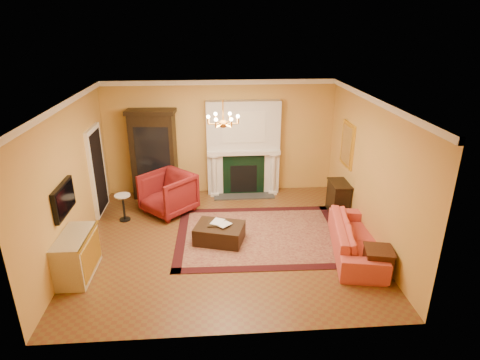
{
  "coord_description": "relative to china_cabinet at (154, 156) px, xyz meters",
  "views": [
    {
      "loc": [
        -0.24,
        -7.46,
        4.39
      ],
      "look_at": [
        0.34,
        0.3,
        1.27
      ],
      "focal_mm": 30.0,
      "sensor_mm": 36.0,
      "label": 1
    }
  ],
  "objects": [
    {
      "name": "wingback_armchair",
      "position": [
        0.4,
        -1.01,
        -0.57
      ],
      "size": [
        1.45,
        1.45,
        1.09
      ],
      "primitive_type": "imported",
      "rotation": [
        0.0,
        0.0,
        -0.78
      ],
      "color": "maroon",
      "rests_on": "floor"
    },
    {
      "name": "gilt_mirror",
      "position": [
        4.68,
        -1.09,
        0.54
      ],
      "size": [
        0.06,
        0.76,
        1.05
      ],
      "color": "yellow",
      "rests_on": "wall_right"
    },
    {
      "name": "coral_sofa",
      "position": [
        4.32,
        -3.15,
        -0.68
      ],
      "size": [
        1.05,
        2.32,
        0.88
      ],
      "primitive_type": "imported",
      "rotation": [
        0.0,
        0.0,
        1.39
      ],
      "color": "#BC4A3B",
      "rests_on": "floor"
    },
    {
      "name": "fireplace",
      "position": [
        2.31,
        0.08,
        0.08
      ],
      "size": [
        1.9,
        0.7,
        2.5
      ],
      "color": "silver",
      "rests_on": "wall_back"
    },
    {
      "name": "doorway",
      "position": [
        -1.24,
        -0.79,
        -0.07
      ],
      "size": [
        0.08,
        1.05,
        2.1
      ],
      "color": "white",
      "rests_on": "wall_left"
    },
    {
      "name": "wall_right",
      "position": [
        4.72,
        -2.49,
        0.39
      ],
      "size": [
        0.02,
        5.5,
        3.0
      ],
      "primitive_type": "cube",
      "color": "#D5974C",
      "rests_on": "floor"
    },
    {
      "name": "wall_back",
      "position": [
        1.71,
        0.27,
        0.39
      ],
      "size": [
        6.0,
        0.02,
        3.0
      ],
      "primitive_type": "cube",
      "color": "#D5974C",
      "rests_on": "floor"
    },
    {
      "name": "topiary_right",
      "position": [
        2.9,
        0.04,
        0.36
      ],
      "size": [
        0.17,
        0.17,
        0.44
      ],
      "color": "tan",
      "rests_on": "fireplace"
    },
    {
      "name": "ceiling",
      "position": [
        1.71,
        -2.49,
        1.9
      ],
      "size": [
        6.0,
        5.5,
        0.02
      ],
      "primitive_type": "cube",
      "color": "white",
      "rests_on": "wall_back"
    },
    {
      "name": "oriental_rug",
      "position": [
        2.49,
        -2.32,
        -1.11
      ],
      "size": [
        3.69,
        2.81,
        0.01
      ],
      "primitive_type": "cube",
      "rotation": [
        0.0,
        0.0,
        -0.02
      ],
      "color": "#470F19",
      "rests_on": "floor"
    },
    {
      "name": "crown_molding",
      "position": [
        1.71,
        -1.53,
        1.83
      ],
      "size": [
        6.0,
        5.5,
        0.12
      ],
      "color": "white",
      "rests_on": "ceiling"
    },
    {
      "name": "floor",
      "position": [
        1.71,
        -2.49,
        -1.12
      ],
      "size": [
        6.0,
        5.5,
        0.02
      ],
      "primitive_type": "cube",
      "color": "brown",
      "rests_on": "ground"
    },
    {
      "name": "book_b",
      "position": [
        1.63,
        -2.47,
        -0.56
      ],
      "size": [
        0.15,
        0.17,
        0.28
      ],
      "primitive_type": "imported",
      "rotation": [
        0.0,
        0.0,
        -0.84
      ],
      "color": "gray",
      "rests_on": "ottoman_tray"
    },
    {
      "name": "pedestal_table",
      "position": [
        -0.6,
        -1.36,
        -0.74
      ],
      "size": [
        0.36,
        0.36,
        0.65
      ],
      "color": "black",
      "rests_on": "floor"
    },
    {
      "name": "console_table",
      "position": [
        4.49,
        -1.36,
        -0.73
      ],
      "size": [
        0.4,
        0.69,
        0.77
      ],
      "primitive_type": "cube",
      "rotation": [
        0.0,
        0.0,
        -0.01
      ],
      "color": "black",
      "rests_on": "floor"
    },
    {
      "name": "tv_panel",
      "position": [
        -1.23,
        -3.09,
        0.24
      ],
      "size": [
        0.09,
        0.95,
        0.58
      ],
      "color": "black",
      "rests_on": "wall_left"
    },
    {
      "name": "wall_left",
      "position": [
        -1.3,
        -2.49,
        0.39
      ],
      "size": [
        0.02,
        5.5,
        3.0
      ],
      "primitive_type": "cube",
      "color": "#D5974C",
      "rests_on": "floor"
    },
    {
      "name": "topiary_left",
      "position": [
        1.53,
        0.04,
        0.35
      ],
      "size": [
        0.16,
        0.16,
        0.43
      ],
      "color": "tan",
      "rests_on": "fireplace"
    },
    {
      "name": "chandelier",
      "position": [
        1.71,
        -2.49,
        1.5
      ],
      "size": [
        0.63,
        0.55,
        0.53
      ],
      "color": "gold",
      "rests_on": "ceiling"
    },
    {
      "name": "book_a",
      "position": [
        1.46,
        -2.38,
        -0.55
      ],
      "size": [
        0.22,
        0.12,
        0.31
      ],
      "primitive_type": "imported",
      "rotation": [
        0.0,
        0.0,
        -0.44
      ],
      "color": "gray",
      "rests_on": "ottoman_tray"
    },
    {
      "name": "ottoman_tray",
      "position": [
        1.56,
        -2.44,
        -0.72
      ],
      "size": [
        0.42,
        0.33,
        0.03
      ],
      "primitive_type": "cube",
      "rotation": [
        0.0,
        0.0,
        -0.05
      ],
      "color": "black",
      "rests_on": "leather_ottoman"
    },
    {
      "name": "end_table",
      "position": [
        4.43,
        -3.96,
        -0.84
      ],
      "size": [
        0.55,
        0.55,
        0.54
      ],
      "primitive_type": "cube",
      "rotation": [
        0.0,
        0.0,
        -0.21
      ],
      "color": "#3D1D10",
      "rests_on": "floor"
    },
    {
      "name": "wall_front",
      "position": [
        1.71,
        -5.25,
        0.39
      ],
      "size": [
        6.0,
        0.02,
        3.0
      ],
      "primitive_type": "cube",
      "color": "#D5974C",
      "rests_on": "floor"
    },
    {
      "name": "leather_ottoman",
      "position": [
        1.6,
        -2.5,
        -0.91
      ],
      "size": [
        1.15,
        0.97,
        0.37
      ],
      "primitive_type": "cube",
      "rotation": [
        0.0,
        0.0,
        -0.29
      ],
      "color": "black",
      "rests_on": "oriental_rug"
    },
    {
      "name": "commode",
      "position": [
        -1.02,
        -3.51,
        -0.7
      ],
      "size": [
        0.54,
        1.11,
        0.82
      ],
      "primitive_type": "cube",
      "rotation": [
        0.0,
        0.0,
        -0.02
      ],
      "color": "#C1BA8D",
      "rests_on": "floor"
    },
    {
      "name": "china_cabinet",
      "position": [
        0.0,
        0.0,
        0.0
      ],
      "size": [
        1.15,
        0.61,
        2.23
      ],
      "primitive_type": "cube",
      "rotation": [
        0.0,
        0.0,
        -0.09
      ],
      "color": "black",
      "rests_on": "floor"
    }
  ]
}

